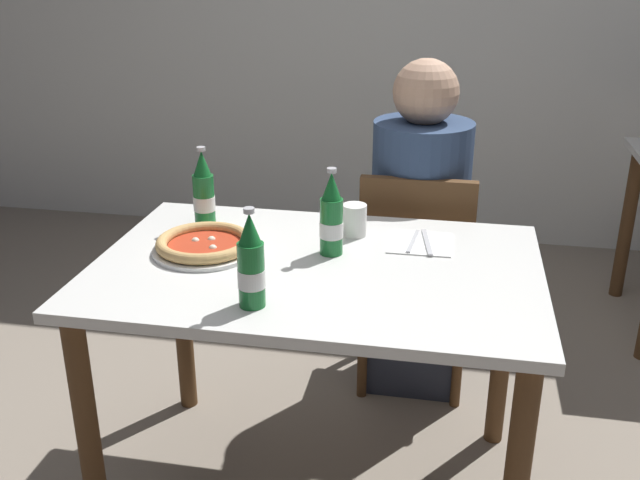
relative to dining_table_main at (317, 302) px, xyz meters
The scene contains 9 objects.
dining_table_main is the anchor object (origin of this frame).
chair_behind_table 0.67m from the dining_table_main, 68.62° to the left, with size 0.40×0.40×0.85m.
diner_seated 0.70m from the dining_table_main, 70.14° to the left, with size 0.34×0.34×1.21m.
pizza_margherita_near 0.35m from the dining_table_main, behind, with size 0.29×0.29×0.04m.
beer_bottle_left 0.23m from the dining_table_main, 71.98° to the left, with size 0.07×0.07×0.25m.
beer_bottle_center 0.50m from the dining_table_main, 150.29° to the left, with size 0.07×0.07×0.25m.
beer_bottle_right 0.36m from the dining_table_main, 111.40° to the right, with size 0.07×0.07×0.25m.
napkin_with_cutlery 0.35m from the dining_table_main, 36.60° to the left, with size 0.18×0.19×0.01m.
paper_cup 0.29m from the dining_table_main, 73.10° to the left, with size 0.07×0.07×0.10m, color white.
Camera 1 is at (0.34, -1.75, 1.55)m, focal length 40.73 mm.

